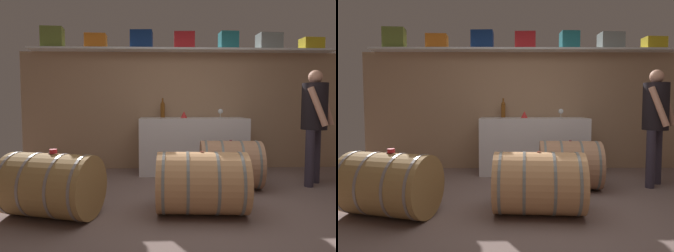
{
  "view_description": "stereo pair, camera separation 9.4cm",
  "coord_description": "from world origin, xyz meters",
  "views": [
    {
      "loc": [
        -0.46,
        -2.94,
        1.12
      ],
      "look_at": [
        -0.33,
        0.53,
        0.87
      ],
      "focal_mm": 32.25,
      "sensor_mm": 36.0,
      "label": 1
    },
    {
      "loc": [
        -0.36,
        -2.94,
        1.12
      ],
      "look_at": [
        -0.33,
        0.53,
        0.87
      ],
      "focal_mm": 32.25,
      "sensor_mm": 36.0,
      "label": 2
    }
  ],
  "objects": [
    {
      "name": "ground_plane",
      "position": [
        0.0,
        0.59,
        -0.01
      ],
      "size": [
        6.76,
        7.95,
        0.02
      ],
      "primitive_type": "cube",
      "color": "#745F59"
    },
    {
      "name": "back_wall_panel",
      "position": [
        0.0,
        2.37,
        1.01
      ],
      "size": [
        5.56,
        0.1,
        2.02
      ],
      "primitive_type": "cube",
      "color": "tan",
      "rests_on": "ground"
    },
    {
      "name": "high_shelf_board",
      "position": [
        0.0,
        2.22,
        2.04
      ],
      "size": [
        5.11,
        0.4,
        0.03
      ],
      "primitive_type": "cube",
      "color": "silver",
      "rests_on": "back_wall_panel"
    },
    {
      "name": "toolcase_olive",
      "position": [
        -2.19,
        2.22,
        2.22
      ],
      "size": [
        0.36,
        0.26,
        0.34
      ],
      "primitive_type": "cube",
      "rotation": [
        0.0,
        0.0,
        0.07
      ],
      "color": "olive",
      "rests_on": "high_shelf_board"
    },
    {
      "name": "toolcase_orange",
      "position": [
        -1.47,
        2.22,
        2.17
      ],
      "size": [
        0.35,
        0.26,
        0.24
      ],
      "primitive_type": "cube",
      "rotation": [
        0.0,
        0.0,
        0.03
      ],
      "color": "orange",
      "rests_on": "high_shelf_board"
    },
    {
      "name": "toolcase_navy",
      "position": [
        -0.71,
        2.22,
        2.2
      ],
      "size": [
        0.38,
        0.27,
        0.3
      ],
      "primitive_type": "cube",
      "rotation": [
        0.0,
        0.0,
        -0.05
      ],
      "color": "navy",
      "rests_on": "high_shelf_board"
    },
    {
      "name": "toolcase_red",
      "position": [
        0.01,
        2.22,
        2.19
      ],
      "size": [
        0.35,
        0.29,
        0.27
      ],
      "primitive_type": "cube",
      "rotation": [
        0.0,
        0.0,
        -0.05
      ],
      "color": "red",
      "rests_on": "high_shelf_board"
    },
    {
      "name": "toolcase_teal",
      "position": [
        0.76,
        2.22,
        2.2
      ],
      "size": [
        0.31,
        0.26,
        0.29
      ],
      "primitive_type": "cube",
      "rotation": [
        0.0,
        0.0,
        0.04
      ],
      "color": "teal",
      "rests_on": "high_shelf_board"
    },
    {
      "name": "toolcase_grey",
      "position": [
        1.46,
        2.22,
        2.19
      ],
      "size": [
        0.4,
        0.3,
        0.27
      ],
      "primitive_type": "cube",
      "rotation": [
        0.0,
        0.0,
        0.06
      ],
      "color": "gray",
      "rests_on": "high_shelf_board"
    },
    {
      "name": "toolcase_yellow",
      "position": [
        2.2,
        2.22,
        2.15
      ],
      "size": [
        0.37,
        0.26,
        0.2
      ],
      "primitive_type": "cube",
      "rotation": [
        0.0,
        0.0,
        0.07
      ],
      "color": "gold",
      "rests_on": "high_shelf_board"
    },
    {
      "name": "work_cabinet",
      "position": [
        0.13,
        1.99,
        0.45
      ],
      "size": [
        1.73,
        0.65,
        0.9
      ],
      "primitive_type": "cube",
      "color": "silver",
      "rests_on": "ground"
    },
    {
      "name": "wine_bottle_amber",
      "position": [
        -0.36,
        2.18,
        1.05
      ],
      "size": [
        0.07,
        0.07,
        0.32
      ],
      "color": "brown",
      "rests_on": "work_cabinet"
    },
    {
      "name": "wine_glass",
      "position": [
        0.54,
        1.78,
        1.01
      ],
      "size": [
        0.08,
        0.08,
        0.15
      ],
      "color": "white",
      "rests_on": "work_cabinet"
    },
    {
      "name": "red_funnel",
      "position": [
        -0.02,
        1.98,
        0.96
      ],
      "size": [
        0.11,
        0.11,
        0.11
      ],
      "primitive_type": "cone",
      "color": "red",
      "rests_on": "work_cabinet"
    },
    {
      "name": "wine_barrel_near",
      "position": [
        -1.51,
        0.06,
        0.32
      ],
      "size": [
        1.05,
        0.85,
        0.64
      ],
      "rotation": [
        0.0,
        0.0,
        -0.28
      ],
      "color": "olive",
      "rests_on": "ground"
    },
    {
      "name": "wine_barrel_far",
      "position": [
        0.52,
        1.01,
        0.32
      ],
      "size": [
        0.85,
        0.7,
        0.65
      ],
      "rotation": [
        0.0,
        0.0,
        -0.09
      ],
      "color": "tan",
      "rests_on": "ground"
    },
    {
      "name": "wine_barrel_flank",
      "position": [
        -0.0,
        0.08,
        0.32
      ],
      "size": [
        0.95,
        0.7,
        0.65
      ],
      "rotation": [
        0.0,
        0.0,
        -0.08
      ],
      "color": "tan",
      "rests_on": "ground"
    },
    {
      "name": "tasting_cup",
      "position": [
        -1.48,
        0.06,
        0.66
      ],
      "size": [
        0.07,
        0.07,
        0.04
      ],
      "primitive_type": "cylinder",
      "color": "red",
      "rests_on": "wine_barrel_near"
    },
    {
      "name": "winemaker_pouring",
      "position": [
        1.72,
        1.14,
        0.98
      ],
      "size": [
        0.5,
        0.51,
        1.59
      ],
      "rotation": [
        0.0,
        0.0,
        -2.33
      ],
      "color": "#352E3D",
      "rests_on": "ground"
    }
  ]
}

